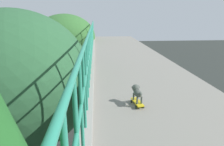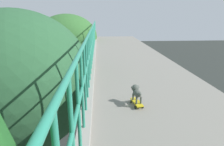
{
  "view_description": "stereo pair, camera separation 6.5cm",
  "coord_description": "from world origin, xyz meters",
  "px_view_note": "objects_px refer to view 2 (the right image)",
  "views": [
    {
      "loc": [
        -0.06,
        -2.37,
        8.07
      ],
      "look_at": [
        0.32,
        2.39,
        6.66
      ],
      "focal_mm": 31.54,
      "sensor_mm": 36.0,
      "label": 1
    },
    {
      "loc": [
        0.0,
        -2.38,
        8.07
      ],
      "look_at": [
        0.32,
        2.39,
        6.66
      ],
      "focal_mm": 31.54,
      "sensor_mm": 36.0,
      "label": 2
    }
  ],
  "objects_px": {
    "car_blue_fifth": "(28,129)",
    "toy_skateboard": "(137,103)",
    "small_dog": "(136,92)",
    "city_bus": "(28,66)"
  },
  "relations": [
    {
      "from": "city_bus",
      "to": "toy_skateboard",
      "type": "xyz_separation_m",
      "value": [
        9.76,
        -21.19,
        4.54
      ]
    },
    {
      "from": "city_bus",
      "to": "toy_skateboard",
      "type": "bearing_deg",
      "value": -65.26
    },
    {
      "from": "car_blue_fifth",
      "to": "toy_skateboard",
      "type": "xyz_separation_m",
      "value": [
        5.68,
        -8.48,
        5.76
      ]
    },
    {
      "from": "city_bus",
      "to": "small_dog",
      "type": "xyz_separation_m",
      "value": [
        9.76,
        -21.16,
        4.77
      ]
    },
    {
      "from": "car_blue_fifth",
      "to": "city_bus",
      "type": "height_order",
      "value": "city_bus"
    },
    {
      "from": "city_bus",
      "to": "small_dog",
      "type": "relative_size",
      "value": 30.31
    },
    {
      "from": "toy_skateboard",
      "to": "small_dog",
      "type": "bearing_deg",
      "value": 100.61
    },
    {
      "from": "toy_skateboard",
      "to": "small_dog",
      "type": "relative_size",
      "value": 1.12
    },
    {
      "from": "small_dog",
      "to": "car_blue_fifth",
      "type": "bearing_deg",
      "value": 123.91
    },
    {
      "from": "car_blue_fifth",
      "to": "toy_skateboard",
      "type": "bearing_deg",
      "value": -56.17
    }
  ]
}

